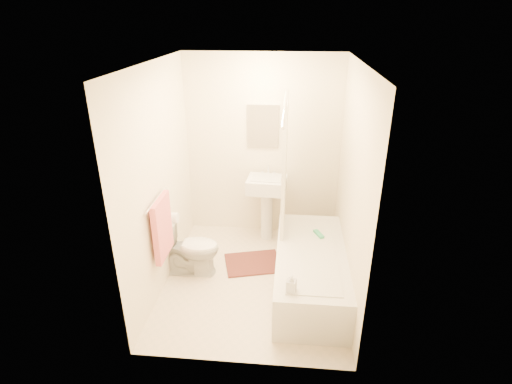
# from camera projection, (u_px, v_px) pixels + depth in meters

# --- Properties ---
(floor) EXTENTS (2.40, 2.40, 0.00)m
(floor) POSITION_uv_depth(u_px,v_px,m) (254.00, 280.00, 4.61)
(floor) COLOR beige
(floor) RESTS_ON ground
(ceiling) EXTENTS (2.40, 2.40, 0.00)m
(ceiling) POSITION_uv_depth(u_px,v_px,m) (253.00, 63.00, 3.62)
(ceiling) COLOR white
(ceiling) RESTS_ON ground
(wall_back) EXTENTS (2.00, 0.02, 2.40)m
(wall_back) POSITION_uv_depth(u_px,v_px,m) (263.00, 148.00, 5.20)
(wall_back) COLOR beige
(wall_back) RESTS_ON ground
(wall_left) EXTENTS (0.02, 2.40, 2.40)m
(wall_left) POSITION_uv_depth(u_px,v_px,m) (159.00, 181.00, 4.20)
(wall_left) COLOR beige
(wall_left) RESTS_ON ground
(wall_right) EXTENTS (0.02, 2.40, 2.40)m
(wall_right) POSITION_uv_depth(u_px,v_px,m) (352.00, 188.00, 4.03)
(wall_right) COLOR beige
(wall_right) RESTS_ON ground
(mirror) EXTENTS (0.40, 0.03, 0.55)m
(mirror) POSITION_uv_depth(u_px,v_px,m) (263.00, 126.00, 5.06)
(mirror) COLOR white
(mirror) RESTS_ON wall_back
(curtain_rod) EXTENTS (0.03, 1.70, 0.03)m
(curtain_rod) POSITION_uv_depth(u_px,v_px,m) (285.00, 105.00, 3.85)
(curtain_rod) COLOR silver
(curtain_rod) RESTS_ON wall_back
(shower_curtain) EXTENTS (0.04, 0.80, 1.55)m
(shower_curtain) POSITION_uv_depth(u_px,v_px,m) (284.00, 166.00, 4.53)
(shower_curtain) COLOR silver
(shower_curtain) RESTS_ON curtain_rod
(towel_bar) EXTENTS (0.02, 0.60, 0.02)m
(towel_bar) POSITION_uv_depth(u_px,v_px,m) (156.00, 200.00, 4.01)
(towel_bar) COLOR silver
(towel_bar) RESTS_ON wall_left
(towel) EXTENTS (0.06, 0.45, 0.66)m
(towel) POSITION_uv_depth(u_px,v_px,m) (162.00, 228.00, 4.14)
(towel) COLOR #CC7266
(towel) RESTS_ON towel_bar
(toilet_paper) EXTENTS (0.11, 0.12, 0.12)m
(toilet_paper) POSITION_uv_depth(u_px,v_px,m) (173.00, 218.00, 4.51)
(toilet_paper) COLOR white
(toilet_paper) RESTS_ON wall_left
(toilet) EXTENTS (0.67, 0.38, 0.66)m
(toilet) POSITION_uv_depth(u_px,v_px,m) (191.00, 247.00, 4.63)
(toilet) COLOR silver
(toilet) RESTS_ON floor
(sink) EXTENTS (0.52, 0.43, 0.97)m
(sink) POSITION_uv_depth(u_px,v_px,m) (267.00, 206.00, 5.26)
(sink) COLOR silver
(sink) RESTS_ON floor
(bathtub) EXTENTS (0.74, 1.70, 0.48)m
(bathtub) POSITION_uv_depth(u_px,v_px,m) (310.00, 270.00, 4.37)
(bathtub) COLOR silver
(bathtub) RESTS_ON floor
(bath_mat) EXTENTS (0.77, 0.65, 0.02)m
(bath_mat) POSITION_uv_depth(u_px,v_px,m) (253.00, 263.00, 4.89)
(bath_mat) COLOR #522C23
(bath_mat) RESTS_ON floor
(soap_bottle) EXTENTS (0.10, 0.10, 0.18)m
(soap_bottle) POSITION_uv_depth(u_px,v_px,m) (291.00, 283.00, 3.62)
(soap_bottle) COLOR silver
(soap_bottle) RESTS_ON bathtub
(scrub_brush) EXTENTS (0.12, 0.19, 0.04)m
(scrub_brush) POSITION_uv_depth(u_px,v_px,m) (319.00, 234.00, 4.57)
(scrub_brush) COLOR #33A76E
(scrub_brush) RESTS_ON bathtub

